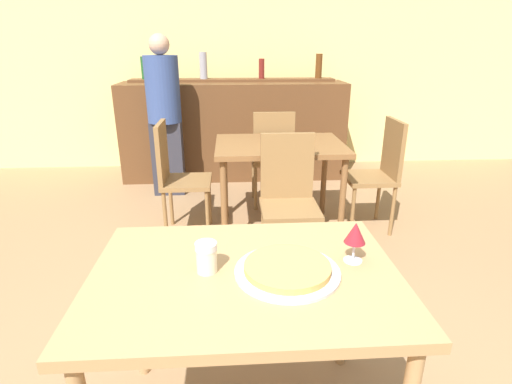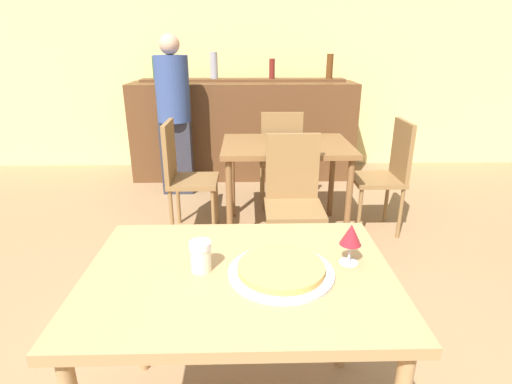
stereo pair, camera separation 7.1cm
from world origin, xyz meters
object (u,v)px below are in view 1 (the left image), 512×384
(cheese_shaker, at_px, (207,257))
(chair_far_side_front, at_px, (288,193))
(chair_far_side_right, at_px, (380,168))
(person_standing, at_px, (164,112))
(chair_far_side_back, at_px, (273,153))
(wine_glass, at_px, (355,234))
(pizza_tray, at_px, (287,269))
(chair_far_side_left, at_px, (176,172))

(cheese_shaker, bearing_deg, chair_far_side_front, 69.95)
(chair_far_side_front, distance_m, cheese_shaker, 1.47)
(chair_far_side_right, distance_m, person_standing, 2.19)
(chair_far_side_back, xyz_separation_m, cheese_shaker, (-0.49, -2.44, 0.28))
(chair_far_side_front, distance_m, wine_glass, 1.36)
(chair_far_side_front, bearing_deg, chair_far_side_right, 32.47)
(chair_far_side_front, bearing_deg, pizza_tray, -98.49)
(chair_far_side_front, bearing_deg, chair_far_side_back, 90.00)
(pizza_tray, height_order, wine_glass, wine_glass)
(cheese_shaker, relative_size, person_standing, 0.07)
(chair_far_side_back, relative_size, pizza_tray, 2.52)
(chair_far_side_left, bearing_deg, person_standing, 12.12)
(cheese_shaker, bearing_deg, chair_far_side_right, 54.59)
(pizza_tray, bearing_deg, chair_far_side_right, 61.18)
(chair_far_side_back, distance_m, cheese_shaker, 2.51)
(cheese_shaker, height_order, person_standing, person_standing)
(chair_far_side_front, relative_size, person_standing, 0.59)
(chair_far_side_back, bearing_deg, pizza_tray, 85.22)
(cheese_shaker, distance_m, person_standing, 2.95)
(chair_far_side_right, bearing_deg, wine_glass, -23.32)
(cheese_shaker, height_order, wine_glass, wine_glass)
(pizza_tray, height_order, cheese_shaker, cheese_shaker)
(person_standing, bearing_deg, chair_far_side_right, -27.29)
(chair_far_side_front, relative_size, cheese_shaker, 8.38)
(chair_far_side_right, relative_size, pizza_tray, 2.52)
(wine_glass, bearing_deg, chair_far_side_left, 116.01)
(chair_far_side_back, height_order, person_standing, person_standing)
(chair_far_side_back, xyz_separation_m, person_standing, (-1.07, 0.45, 0.33))
(wine_glass, bearing_deg, chair_far_side_front, 92.30)
(chair_far_side_left, relative_size, cheese_shaker, 8.38)
(chair_far_side_back, relative_size, chair_far_side_left, 1.00)
(cheese_shaker, xyz_separation_m, wine_glass, (0.55, 0.04, 0.06))
(person_standing, bearing_deg, wine_glass, -68.55)
(chair_far_side_left, relative_size, pizza_tray, 2.52)
(cheese_shaker, xyz_separation_m, person_standing, (-0.57, 2.89, 0.06))
(chair_far_side_front, relative_size, pizza_tray, 2.52)
(chair_far_side_left, relative_size, person_standing, 0.59)
(chair_far_side_left, height_order, wine_glass, chair_far_side_left)
(chair_far_side_front, xyz_separation_m, chair_far_side_back, (0.00, 1.09, 0.00))
(person_standing, bearing_deg, chair_far_side_back, -22.77)
(chair_far_side_back, distance_m, chair_far_side_left, 1.01)
(chair_far_side_right, bearing_deg, chair_far_side_left, -90.00)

